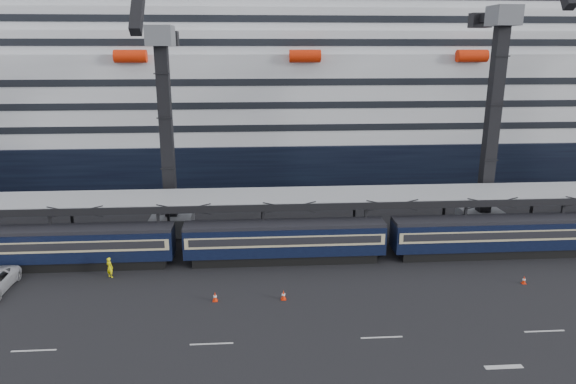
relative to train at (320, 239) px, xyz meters
name	(u,v)px	position (x,y,z in m)	size (l,w,h in m)	color
ground	(394,309)	(4.65, -10.00, -2.20)	(260.00, 260.00, 0.00)	black
lane_markings	(529,341)	(12.80, -15.23, -2.19)	(111.00, 4.27, 0.02)	beige
train	(320,239)	(0.00, 0.00, 0.00)	(133.05, 3.00, 4.05)	black
canopy	(360,196)	(4.65, 4.00, 3.05)	(130.00, 6.25, 5.53)	#9C9FA4
cruise_ship	(314,97)	(3.57, 35.99, 10.14)	(214.09, 28.84, 34.00)	black
crane_dark_near	(165,126)	(-15.35, 8.59, 9.73)	(4.50, 17.75, 35.08)	#54575C
crane_dark_mid	(495,111)	(19.65, 7.59, 11.16)	(4.50, 18.24, 39.64)	#54575C
worker	(110,267)	(-19.20, -2.50, -1.26)	(0.69, 0.45, 1.88)	#FAF30D
traffic_cone_c	(215,297)	(-9.52, -7.70, -1.80)	(0.40, 0.40, 0.81)	red
traffic_cone_d	(283,295)	(-3.97, -7.81, -1.79)	(0.42, 0.42, 0.83)	red
traffic_cone_e	(524,280)	(17.14, -6.32, -1.84)	(0.36, 0.36, 0.72)	red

